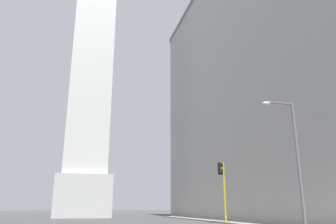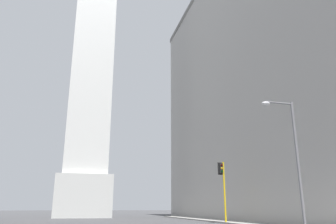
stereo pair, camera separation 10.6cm
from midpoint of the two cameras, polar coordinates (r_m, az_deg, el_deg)
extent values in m
cube|color=#B2AFAA|center=(48.38, 22.59, 5.84)|extent=(21.69, 58.41, 37.58)
cube|color=silver|center=(58.78, -14.64, -14.03)|extent=(9.07, 9.07, 6.81)
cube|color=silver|center=(65.21, -12.96, 9.86)|extent=(7.26, 7.26, 46.15)
cylinder|color=yellow|center=(36.29, 9.73, -13.57)|extent=(0.18, 0.18, 6.36)
cylinder|color=#262626|center=(36.29, 9.97, -18.51)|extent=(0.40, 0.40, 0.10)
cube|color=black|center=(36.36, 9.12, -9.68)|extent=(0.38, 0.38, 1.10)
cube|color=black|center=(36.52, 8.97, -9.71)|extent=(0.58, 0.10, 1.32)
sphere|color=#410907|center=(36.24, 9.25, -9.11)|extent=(0.22, 0.22, 0.22)
sphere|color=yellow|center=(36.20, 9.27, -9.65)|extent=(0.22, 0.22, 0.22)
sphere|color=#073410|center=(36.16, 9.30, -10.18)|extent=(0.22, 0.22, 0.22)
cylinder|color=slate|center=(24.78, 21.67, -8.40)|extent=(0.20, 0.20, 9.04)
cylinder|color=slate|center=(25.08, 18.68, 1.49)|extent=(2.12, 0.12, 0.12)
sphere|color=slate|center=(25.67, 20.66, 1.28)|extent=(0.20, 0.20, 0.20)
ellipsoid|color=silver|center=(24.48, 16.62, 1.43)|extent=(0.64, 0.36, 0.26)
camera|label=1|loc=(0.05, -90.08, 0.02)|focal=35.00mm
camera|label=2|loc=(0.05, 89.92, -0.02)|focal=35.00mm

